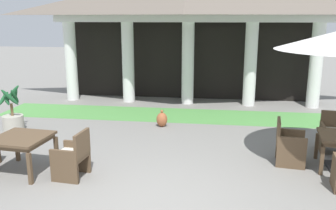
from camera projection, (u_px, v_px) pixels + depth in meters
name	position (u px, v px, depth m)	size (l,w,h in m)	color
ground_plane	(148.00, 208.00, 5.81)	(60.00, 60.00, 0.00)	gray
background_pavilion	(189.00, 6.00, 12.14)	(9.73, 2.69, 4.43)	white
lawn_strip	(183.00, 115.00, 11.25)	(11.53, 1.69, 0.01)	#519347
patio_chair_near_foreground_north	(334.00, 134.00, 8.19)	(0.66, 0.65, 0.89)	brown
patio_chair_near_foreground_west	(289.00, 144.00, 7.50)	(0.66, 0.68, 0.93)	brown
patio_table_mid_left	(21.00, 141.00, 7.03)	(1.09, 1.09, 0.73)	brown
patio_chair_mid_left_east	(73.00, 157.00, 6.84)	(0.61, 0.63, 0.93)	brown
potted_palm_left_edge	(13.00, 118.00, 9.70)	(0.60, 0.62, 1.23)	#B2AD9E
terracotta_urn	(162.00, 119.00, 10.08)	(0.30, 0.30, 0.48)	#9E5633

